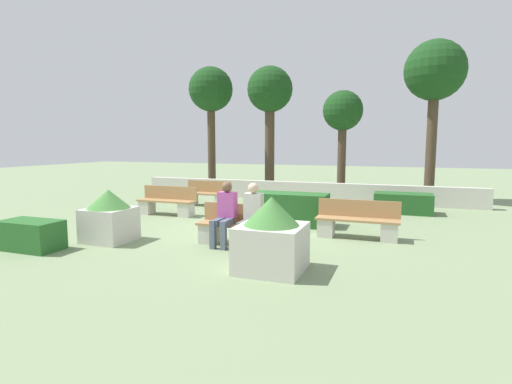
# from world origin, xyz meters

# --- Properties ---
(ground_plane) EXTENTS (60.00, 60.00, 0.00)m
(ground_plane) POSITION_xyz_m (0.00, 0.00, 0.00)
(ground_plane) COLOR gray
(perimeter_wall) EXTENTS (13.00, 0.30, 0.70)m
(perimeter_wall) POSITION_xyz_m (0.00, 5.57, 0.35)
(perimeter_wall) COLOR beige
(perimeter_wall) RESTS_ON ground_plane
(bench_front) EXTENTS (1.78, 0.48, 0.86)m
(bench_front) POSITION_xyz_m (0.46, -1.49, 0.33)
(bench_front) COLOR #A37A4C
(bench_front) RESTS_ON ground_plane
(bench_left_side) EXTENTS (1.87, 0.48, 0.86)m
(bench_left_side) POSITION_xyz_m (2.79, 0.00, 0.33)
(bench_left_side) COLOR #A37A4C
(bench_left_side) RESTS_ON ground_plane
(bench_right_side) EXTENTS (1.83, 0.48, 0.86)m
(bench_right_side) POSITION_xyz_m (-2.95, 1.08, 0.33)
(bench_right_side) COLOR #A37A4C
(bench_right_side) RESTS_ON ground_plane
(bench_back) EXTENTS (1.66, 0.49, 0.86)m
(bench_back) POSITION_xyz_m (-2.64, 3.09, 0.32)
(bench_back) COLOR #A37A4C
(bench_back) RESTS_ON ground_plane
(person_seated_man) EXTENTS (0.38, 0.64, 1.36)m
(person_seated_man) POSITION_xyz_m (0.22, -1.62, 0.75)
(person_seated_man) COLOR #515B70
(person_seated_man) RESTS_ON ground_plane
(person_seated_woman) EXTENTS (0.38, 0.64, 1.35)m
(person_seated_woman) POSITION_xyz_m (0.82, -1.63, 0.75)
(person_seated_woman) COLOR slate
(person_seated_woman) RESTS_ON ground_plane
(hedge_block_near_left) EXTENTS (1.25, 0.68, 0.60)m
(hedge_block_near_left) POSITION_xyz_m (-3.37, -3.29, 0.30)
(hedge_block_near_left) COLOR #286028
(hedge_block_near_left) RESTS_ON ground_plane
(hedge_block_near_right) EXTENTS (1.97, 0.81, 0.85)m
(hedge_block_near_right) POSITION_xyz_m (0.94, 0.98, 0.42)
(hedge_block_near_right) COLOR #235623
(hedge_block_near_right) RESTS_ON ground_plane
(hedge_block_mid_left) EXTENTS (1.72, 0.88, 0.62)m
(hedge_block_mid_left) POSITION_xyz_m (3.77, 3.94, 0.31)
(hedge_block_mid_left) COLOR #235623
(hedge_block_mid_left) RESTS_ON ground_plane
(planter_corner_left) EXTENTS (0.95, 0.95, 1.16)m
(planter_corner_left) POSITION_xyz_m (-2.34, -2.17, 0.57)
(planter_corner_left) COLOR beige
(planter_corner_left) RESTS_ON ground_plane
(planter_corner_right) EXTENTS (1.09, 1.09, 1.27)m
(planter_corner_right) POSITION_xyz_m (1.67, -2.89, 0.60)
(planter_corner_right) COLOR beige
(planter_corner_right) RESTS_ON ground_plane
(tree_leftmost) EXTENTS (1.94, 1.94, 5.51)m
(tree_leftmost) POSITION_xyz_m (-4.37, 6.99, 4.38)
(tree_leftmost) COLOR #473828
(tree_leftmost) RESTS_ON ground_plane
(tree_center_left) EXTENTS (1.91, 1.91, 5.38)m
(tree_center_left) POSITION_xyz_m (-1.66, 7.07, 4.21)
(tree_center_left) COLOR #473828
(tree_center_left) RESTS_ON ground_plane
(tree_center_right) EXTENTS (1.55, 1.55, 4.21)m
(tree_center_right) POSITION_xyz_m (1.44, 6.75, 3.28)
(tree_center_right) COLOR #473828
(tree_center_right) RESTS_ON ground_plane
(tree_rightmost) EXTENTS (2.15, 2.15, 5.85)m
(tree_rightmost) POSITION_xyz_m (4.66, 6.85, 4.63)
(tree_rightmost) COLOR #473828
(tree_rightmost) RESTS_ON ground_plane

